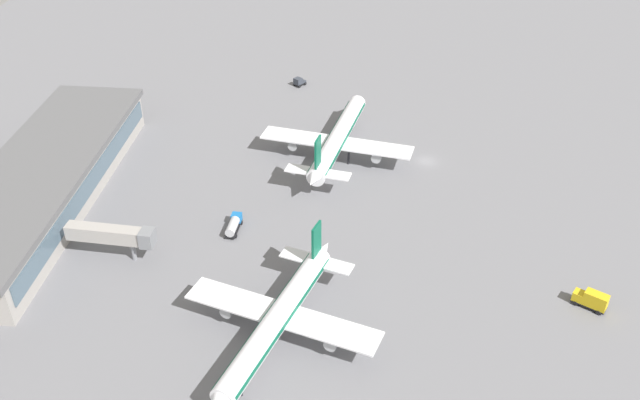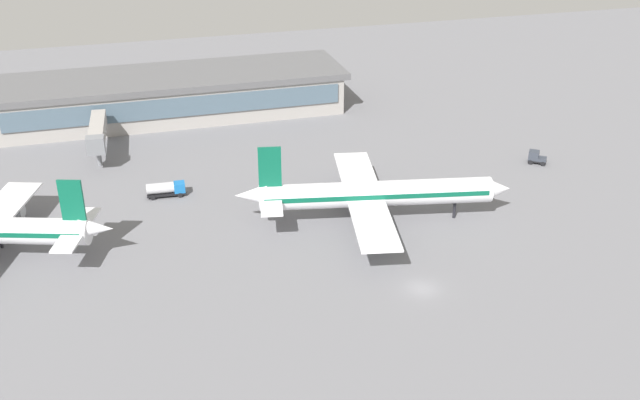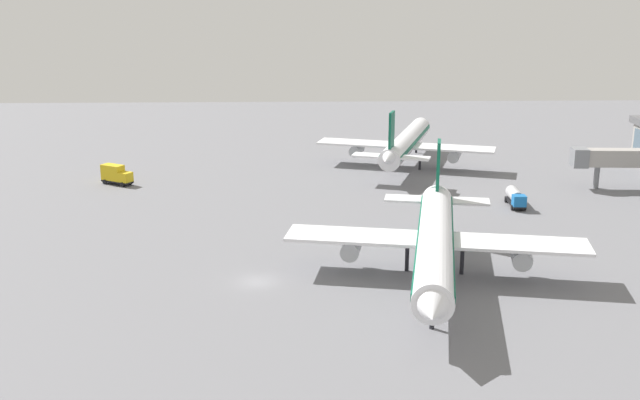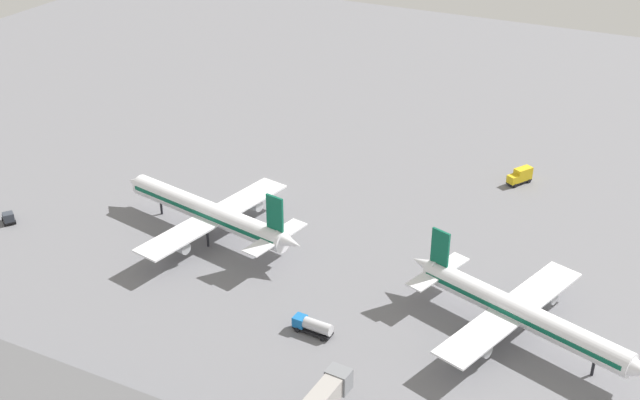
# 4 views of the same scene
# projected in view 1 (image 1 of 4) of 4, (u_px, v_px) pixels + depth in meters

# --- Properties ---
(ground) EXTENTS (288.00, 288.00, 0.00)m
(ground) POSITION_uv_depth(u_px,v_px,m) (426.00, 161.00, 158.68)
(ground) COLOR slate
(terminal_building) EXTENTS (72.85, 20.50, 8.93)m
(terminal_building) POSITION_uv_depth(u_px,v_px,m) (42.00, 184.00, 142.34)
(terminal_building) COLOR #9E9993
(terminal_building) RESTS_ON ground
(airplane_at_gate) EXTENTS (39.79, 32.65, 12.43)m
(airplane_at_gate) POSITION_uv_depth(u_px,v_px,m) (278.00, 318.00, 110.47)
(airplane_at_gate) COLOR white
(airplane_at_gate) RESTS_ON ground
(airplane_taxiing) EXTENTS (42.55, 34.54, 13.02)m
(airplane_taxiing) POSITION_uv_depth(u_px,v_px,m) (338.00, 138.00, 157.66)
(airplane_taxiing) COLOR white
(airplane_taxiing) RESTS_ON ground
(baggage_tug) EXTENTS (3.75, 3.56, 2.30)m
(baggage_tug) POSITION_uv_depth(u_px,v_px,m) (299.00, 82.00, 190.79)
(baggage_tug) COLOR black
(baggage_tug) RESTS_ON ground
(fuel_truck) EXTENTS (6.39, 2.48, 2.50)m
(fuel_truck) POSITION_uv_depth(u_px,v_px,m) (234.00, 225.00, 136.23)
(fuel_truck) COLOR black
(fuel_truck) RESTS_ON ground
(catering_truck) EXTENTS (4.49, 5.79, 3.30)m
(catering_truck) POSITION_uv_depth(u_px,v_px,m) (591.00, 300.00, 118.13)
(catering_truck) COLOR black
(catering_truck) RESTS_ON ground
(jet_bridge) EXTENTS (3.91, 16.53, 6.74)m
(jet_bridge) POSITION_uv_depth(u_px,v_px,m) (113.00, 235.00, 127.36)
(jet_bridge) COLOR #9E9993
(jet_bridge) RESTS_ON ground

